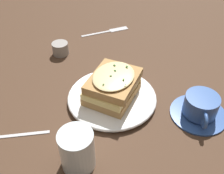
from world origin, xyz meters
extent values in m
plane|color=#473021|center=(0.00, 0.00, 0.00)|extent=(2.40, 2.40, 0.00)
cylinder|color=white|center=(-0.02, -0.03, 0.01)|extent=(0.22, 0.22, 0.02)
torus|color=white|center=(-0.02, -0.03, 0.01)|extent=(0.23, 0.23, 0.01)
cube|color=#B2844C|center=(-0.02, -0.03, 0.03)|extent=(0.16, 0.17, 0.02)
cube|color=#EAD17A|center=(-0.02, -0.03, 0.05)|extent=(0.16, 0.17, 0.02)
cube|color=#B2844C|center=(-0.02, -0.02, 0.07)|extent=(0.16, 0.17, 0.02)
ellipsoid|color=beige|center=(-0.02, -0.02, 0.08)|extent=(0.14, 0.15, 0.01)
cube|color=#2D6028|center=(-0.04, 0.00, 0.09)|extent=(0.01, 0.00, 0.00)
cube|color=#2D6028|center=(0.00, -0.06, 0.09)|extent=(0.00, 0.00, 0.00)
cube|color=#2D6028|center=(-0.02, 0.02, 0.09)|extent=(0.01, 0.01, 0.00)
cube|color=#2D6028|center=(-0.05, 0.00, 0.09)|extent=(0.00, 0.00, 0.00)
cube|color=#2D6028|center=(-0.01, -0.03, 0.09)|extent=(0.00, 0.01, 0.00)
cube|color=#2D6028|center=(0.03, -0.02, 0.09)|extent=(0.00, 0.00, 0.00)
cube|color=#2D6028|center=(0.01, -0.02, 0.09)|extent=(0.01, 0.01, 0.00)
cube|color=#2D6028|center=(-0.03, -0.01, 0.09)|extent=(0.01, 0.00, 0.00)
cylinder|color=#33569E|center=(0.15, 0.12, 0.00)|extent=(0.14, 0.14, 0.01)
cylinder|color=#33569E|center=(0.15, 0.12, 0.03)|extent=(0.08, 0.08, 0.05)
cylinder|color=#381E0F|center=(0.15, 0.12, 0.05)|extent=(0.07, 0.07, 0.00)
torus|color=#33569E|center=(0.19, 0.08, 0.03)|extent=(0.03, 0.03, 0.04)
cylinder|color=silver|center=(0.09, -0.20, 0.05)|extent=(0.07, 0.07, 0.09)
cube|color=silver|center=(-0.33, 0.13, 0.00)|extent=(0.04, 0.11, 0.00)
cube|color=silver|center=(-0.31, 0.22, 0.00)|extent=(0.04, 0.07, 0.00)
cube|color=#333335|center=(-0.31, 0.23, 0.00)|extent=(0.01, 0.04, 0.00)
cube|color=#333335|center=(-0.31, 0.23, 0.00)|extent=(0.01, 0.04, 0.00)
cube|color=#333335|center=(-0.30, 0.23, 0.00)|extent=(0.01, 0.04, 0.00)
cube|color=silver|center=(-0.05, -0.26, 0.00)|extent=(0.06, 0.11, 0.00)
cylinder|color=gray|center=(-0.29, -0.03, 0.02)|extent=(0.05, 0.05, 0.04)
camera|label=1|loc=(0.38, -0.32, 0.48)|focal=42.00mm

